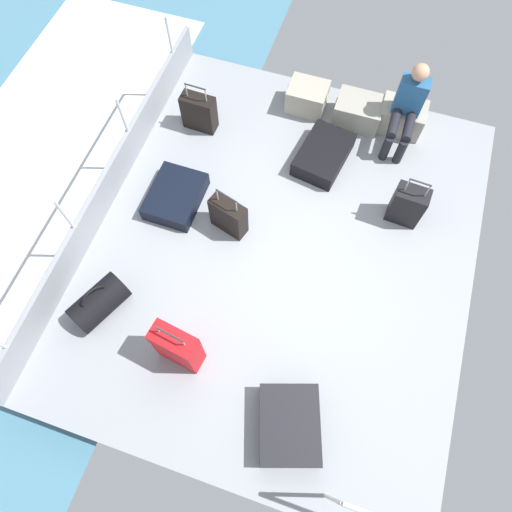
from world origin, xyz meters
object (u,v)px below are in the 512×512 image
cargo_crate_0 (307,97)px  duffel_bag (99,302)px  suitcase_3 (289,425)px  suitcase_5 (323,155)px  suitcase_1 (407,205)px  cargo_crate_2 (401,117)px  suitcase_6 (199,112)px  suitcase_4 (176,196)px  suitcase_2 (229,216)px  passenger_seated (407,107)px  cargo_crate_1 (358,111)px  suitcase_0 (178,347)px

cargo_crate_0 → duffel_bag: 3.72m
suitcase_3 → suitcase_5: size_ratio=1.01×
suitcase_1 → cargo_crate_2: bearing=102.6°
cargo_crate_2 → suitcase_6: (-2.50, -0.81, 0.07)m
suitcase_3 → suitcase_4: 2.92m
suitcase_4 → duffel_bag: 1.55m
suitcase_1 → suitcase_5: (-1.12, 0.51, -0.16)m
suitcase_2 → suitcase_3: suitcase_2 is taller
cargo_crate_2 → passenger_seated: 0.42m
cargo_crate_2 → duffel_bag: size_ratio=0.86×
suitcase_4 → suitcase_5: (1.54, 1.15, 0.01)m
suitcase_1 → cargo_crate_0: bearing=140.2°
suitcase_4 → cargo_crate_1: bearing=46.8°
cargo_crate_2 → suitcase_2: (-1.62, -2.13, 0.07)m
cargo_crate_2 → suitcase_2: suitcase_2 is taller
suitcase_0 → suitcase_6: (-0.93, 2.93, -0.10)m
cargo_crate_2 → suitcase_5: cargo_crate_2 is taller
passenger_seated → cargo_crate_2: bearing=90.0°
suitcase_0 → suitcase_5: 3.00m
cargo_crate_2 → suitcase_2: size_ratio=0.86×
passenger_seated → suitcase_3: (-0.30, -3.88, -0.44)m
cargo_crate_0 → suitcase_4: size_ratio=0.71×
cargo_crate_2 → suitcase_1: bearing=-77.4°
suitcase_5 → duffel_bag: 3.22m
cargo_crate_0 → suitcase_1: suitcase_1 is taller
cargo_crate_1 → cargo_crate_2: size_ratio=1.05×
duffel_bag → cargo_crate_2: bearing=53.6°
cargo_crate_0 → suitcase_0: 3.70m
suitcase_2 → suitcase_4: suitcase_2 is taller
cargo_crate_0 → cargo_crate_2: (1.25, 0.05, 0.01)m
suitcase_1 → suitcase_3: (-0.61, -2.71, -0.15)m
suitcase_1 → duffel_bag: suitcase_1 is taller
suitcase_3 → suitcase_4: (-2.05, 2.07, -0.02)m
cargo_crate_2 → suitcase_3: cargo_crate_2 is taller
suitcase_6 → duffel_bag: 2.72m
suitcase_5 → suitcase_0: bearing=-104.6°
suitcase_1 → suitcase_4: suitcase_1 is taller
cargo_crate_0 → suitcase_2: suitcase_2 is taller
duffel_bag → passenger_seated: bearing=52.1°
cargo_crate_2 → suitcase_6: size_ratio=0.86×
suitcase_4 → suitcase_6: suitcase_6 is taller
suitcase_4 → cargo_crate_0: bearing=60.3°
suitcase_2 → suitcase_5: suitcase_2 is taller
suitcase_4 → suitcase_3: bearing=-45.2°
suitcase_3 → suitcase_5: suitcase_3 is taller
cargo_crate_2 → suitcase_3: (-0.30, -4.06, -0.07)m
cargo_crate_0 → suitcase_3: (0.95, -4.01, -0.06)m
suitcase_0 → suitcase_3: bearing=-14.5°
suitcase_5 → duffel_bag: (-1.78, -2.68, 0.06)m
suitcase_3 → duffel_bag: duffel_bag is taller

